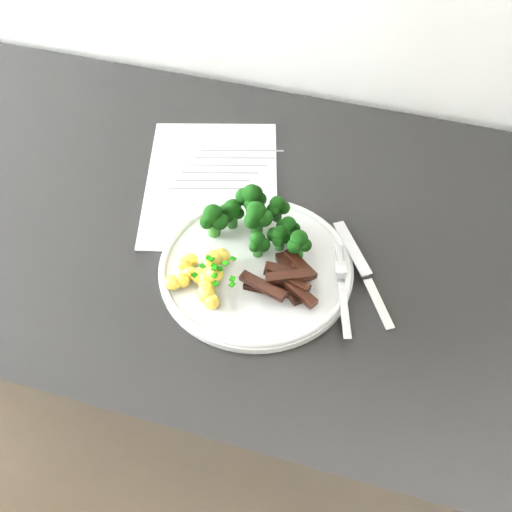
{
  "coord_description": "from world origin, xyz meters",
  "views": [
    {
      "loc": [
        0.11,
        1.09,
        1.58
      ],
      "look_at": [
        -0.04,
        1.59,
        0.97
      ],
      "focal_mm": 44.8,
      "sensor_mm": 36.0,
      "label": 1
    }
  ],
  "objects_px": {
    "beef_strips": "(285,279)",
    "fork": "(343,294)",
    "potatoes": "(203,276)",
    "recipe_paper": "(212,182)",
    "plate": "(256,267)",
    "broccoli": "(257,218)",
    "knife": "(369,286)",
    "counter": "(291,405)"
  },
  "relations": [
    {
      "from": "recipe_paper",
      "to": "beef_strips",
      "type": "xyz_separation_m",
      "value": [
        0.15,
        -0.16,
        0.02
      ]
    },
    {
      "from": "plate",
      "to": "fork",
      "type": "xyz_separation_m",
      "value": [
        0.12,
        -0.02,
        0.01
      ]
    },
    {
      "from": "potatoes",
      "to": "plate",
      "type": "bearing_deg",
      "value": 36.51
    },
    {
      "from": "plate",
      "to": "potatoes",
      "type": "height_order",
      "value": "potatoes"
    },
    {
      "from": "plate",
      "to": "knife",
      "type": "xyz_separation_m",
      "value": [
        0.15,
        0.01,
        0.0
      ]
    },
    {
      "from": "broccoli",
      "to": "fork",
      "type": "distance_m",
      "value": 0.15
    },
    {
      "from": "recipe_paper",
      "to": "fork",
      "type": "bearing_deg",
      "value": -35.26
    },
    {
      "from": "recipe_paper",
      "to": "beef_strips",
      "type": "distance_m",
      "value": 0.22
    },
    {
      "from": "plate",
      "to": "broccoli",
      "type": "height_order",
      "value": "broccoli"
    },
    {
      "from": "beef_strips",
      "to": "recipe_paper",
      "type": "bearing_deg",
      "value": 133.69
    },
    {
      "from": "counter",
      "to": "potatoes",
      "type": "bearing_deg",
      "value": -133.82
    },
    {
      "from": "recipe_paper",
      "to": "broccoli",
      "type": "relative_size",
      "value": 2.08
    },
    {
      "from": "recipe_paper",
      "to": "knife",
      "type": "xyz_separation_m",
      "value": [
        0.26,
        -0.13,
        0.01
      ]
    },
    {
      "from": "knife",
      "to": "potatoes",
      "type": "bearing_deg",
      "value": -165.42
    },
    {
      "from": "broccoli",
      "to": "potatoes",
      "type": "relative_size",
      "value": 1.62
    },
    {
      "from": "potatoes",
      "to": "beef_strips",
      "type": "distance_m",
      "value": 0.1
    },
    {
      "from": "recipe_paper",
      "to": "fork",
      "type": "distance_m",
      "value": 0.28
    },
    {
      "from": "recipe_paper",
      "to": "plate",
      "type": "distance_m",
      "value": 0.18
    },
    {
      "from": "potatoes",
      "to": "knife",
      "type": "xyz_separation_m",
      "value": [
        0.2,
        0.05,
        -0.01
      ]
    },
    {
      "from": "recipe_paper",
      "to": "broccoli",
      "type": "height_order",
      "value": "broccoli"
    },
    {
      "from": "counter",
      "to": "broccoli",
      "type": "relative_size",
      "value": 16.64
    },
    {
      "from": "potatoes",
      "to": "beef_strips",
      "type": "xyz_separation_m",
      "value": [
        0.1,
        0.02,
        -0.0
      ]
    },
    {
      "from": "recipe_paper",
      "to": "knife",
      "type": "height_order",
      "value": "knife"
    },
    {
      "from": "beef_strips",
      "to": "knife",
      "type": "bearing_deg",
      "value": 15.18
    },
    {
      "from": "fork",
      "to": "counter",
      "type": "bearing_deg",
      "value": 128.04
    },
    {
      "from": "fork",
      "to": "recipe_paper",
      "type": "bearing_deg",
      "value": 144.74
    },
    {
      "from": "broccoli",
      "to": "beef_strips",
      "type": "xyz_separation_m",
      "value": [
        0.06,
        -0.07,
        -0.02
      ]
    },
    {
      "from": "fork",
      "to": "knife",
      "type": "distance_m",
      "value": 0.04
    },
    {
      "from": "fork",
      "to": "knife",
      "type": "relative_size",
      "value": 0.9
    },
    {
      "from": "plate",
      "to": "fork",
      "type": "distance_m",
      "value": 0.12
    },
    {
      "from": "plate",
      "to": "beef_strips",
      "type": "height_order",
      "value": "beef_strips"
    },
    {
      "from": "potatoes",
      "to": "fork",
      "type": "relative_size",
      "value": 0.64
    },
    {
      "from": "fork",
      "to": "knife",
      "type": "height_order",
      "value": "fork"
    },
    {
      "from": "broccoli",
      "to": "plate",
      "type": "bearing_deg",
      "value": -74.6
    },
    {
      "from": "potatoes",
      "to": "knife",
      "type": "bearing_deg",
      "value": 14.58
    },
    {
      "from": "beef_strips",
      "to": "fork",
      "type": "bearing_deg",
      "value": -0.5
    },
    {
      "from": "fork",
      "to": "plate",
      "type": "bearing_deg",
      "value": 171.27
    },
    {
      "from": "potatoes",
      "to": "beef_strips",
      "type": "height_order",
      "value": "potatoes"
    },
    {
      "from": "recipe_paper",
      "to": "fork",
      "type": "relative_size",
      "value": 2.18
    },
    {
      "from": "counter",
      "to": "beef_strips",
      "type": "relative_size",
      "value": 24.44
    },
    {
      "from": "counter",
      "to": "plate",
      "type": "xyz_separation_m",
      "value": [
        -0.05,
        -0.07,
        0.48
      ]
    },
    {
      "from": "plate",
      "to": "fork",
      "type": "bearing_deg",
      "value": -8.73
    }
  ]
}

